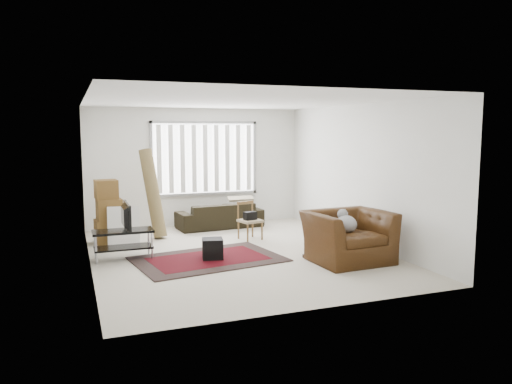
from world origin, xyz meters
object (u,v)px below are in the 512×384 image
Objects in this scene: sofa at (220,211)px; side_chair at (250,219)px; tv_stand at (123,238)px; moving_boxes at (108,214)px; armchair at (348,233)px.

side_chair is (0.22, -1.40, 0.05)m from sofa.
sofa is (2.34, 2.12, 0.00)m from tv_stand.
side_chair reaches higher than tv_stand.
sofa is (2.48, 0.72, -0.21)m from moving_boxes.
side_chair is at bearing 94.12° from sofa.
moving_boxes reaches higher than sofa.
tv_stand is at bearing -84.51° from moving_boxes.
moving_boxes is 1.63× the size of side_chair.
sofa is at bearing 16.28° from moving_boxes.
tv_stand is 0.53× the size of sofa.
armchair is (1.19, -3.60, 0.12)m from sofa.
moving_boxes is 2.79m from side_chair.
moving_boxes is 2.59m from sofa.
moving_boxes is at bearing 152.57° from side_chair.
sofa is 3.79m from armchair.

